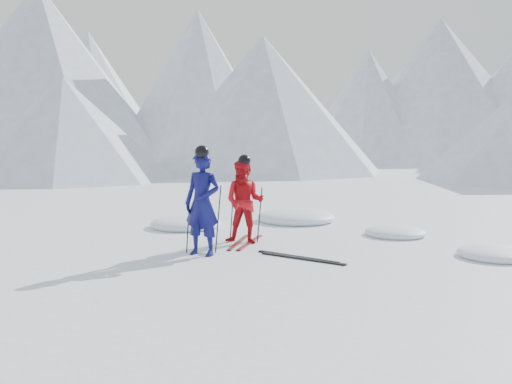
# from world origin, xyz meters

# --- Properties ---
(ground) EXTENTS (160.00, 160.00, 0.00)m
(ground) POSITION_xyz_m (0.00, 0.00, 0.00)
(ground) COLOR white
(ground) RESTS_ON ground
(mountain_range) EXTENTS (106.15, 62.94, 15.53)m
(mountain_range) POSITION_xyz_m (5.71, 35.31, 6.72)
(mountain_range) COLOR #B2BCD1
(mountain_range) RESTS_ON ground
(skier_blue) EXTENTS (0.81, 0.65, 1.92)m
(skier_blue) POSITION_xyz_m (-2.60, -0.38, 0.96)
(skier_blue) COLOR #0D0E4E
(skier_blue) RESTS_ON ground
(skier_red) EXTENTS (0.91, 0.75, 1.72)m
(skier_red) POSITION_xyz_m (-1.98, 0.86, 0.86)
(skier_red) COLOR red
(skier_red) RESTS_ON ground
(pole_blue_left) EXTENTS (0.13, 0.09, 1.28)m
(pole_blue_left) POSITION_xyz_m (-2.90, -0.23, 0.64)
(pole_blue_left) COLOR black
(pole_blue_left) RESTS_ON ground
(pole_blue_right) EXTENTS (0.13, 0.08, 1.28)m
(pole_blue_right) POSITION_xyz_m (-2.35, -0.13, 0.64)
(pole_blue_right) COLOR black
(pole_blue_right) RESTS_ON ground
(pole_red_left) EXTENTS (0.12, 0.09, 1.15)m
(pole_red_left) POSITION_xyz_m (-2.28, 1.11, 0.57)
(pole_red_left) COLOR black
(pole_red_left) RESTS_ON ground
(pole_red_right) EXTENTS (0.12, 0.08, 1.15)m
(pole_red_right) POSITION_xyz_m (-1.68, 1.01, 0.57)
(pole_red_right) COLOR black
(pole_red_right) RESTS_ON ground
(ski_worn_left) EXTENTS (0.23, 1.70, 0.03)m
(ski_worn_left) POSITION_xyz_m (-2.10, 0.86, 0.01)
(ski_worn_left) COLOR black
(ski_worn_left) RESTS_ON ground
(ski_worn_right) EXTENTS (0.35, 1.69, 0.03)m
(ski_worn_right) POSITION_xyz_m (-1.86, 0.86, 0.01)
(ski_worn_right) COLOR black
(ski_worn_right) RESTS_ON ground
(ski_loose_a) EXTENTS (1.51, 0.94, 0.03)m
(ski_loose_a) POSITION_xyz_m (-0.84, -0.42, 0.01)
(ski_loose_a) COLOR black
(ski_loose_a) RESTS_ON ground
(ski_loose_b) EXTENTS (1.53, 0.89, 0.03)m
(ski_loose_b) POSITION_xyz_m (-0.74, -0.57, 0.01)
(ski_loose_b) COLOR black
(ski_loose_b) RESTS_ON ground
(snow_lumps) EXTENTS (7.93, 5.75, 0.45)m
(snow_lumps) POSITION_xyz_m (-1.02, 2.92, 0.00)
(snow_lumps) COLOR white
(snow_lumps) RESTS_ON ground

